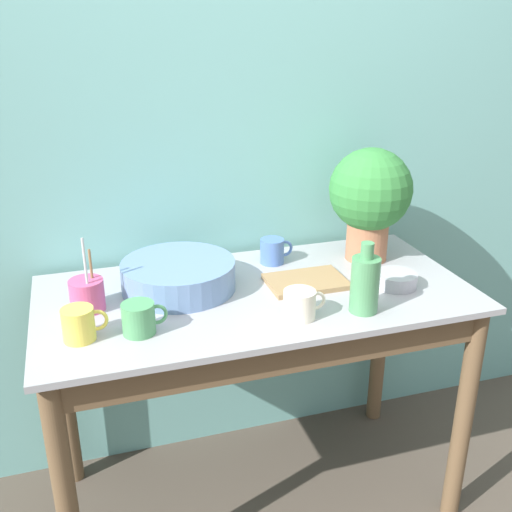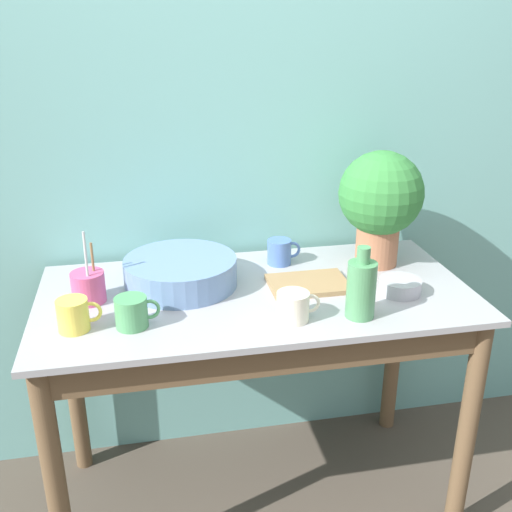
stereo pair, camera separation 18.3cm
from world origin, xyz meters
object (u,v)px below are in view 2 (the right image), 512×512
bottle_tall (361,288)px  tray_board (308,284)px  mug_yellow (74,315)px  mug_green (132,312)px  utensil_cup (88,287)px  bowl_wash_large (181,272)px  mug_blue (280,252)px  potted_plant (381,199)px  bowl_small_steel (400,286)px  mug_cream (294,306)px

bottle_tall → tray_board: size_ratio=0.85×
mug_yellow → tray_board: mug_yellow is taller
mug_green → utensil_cup: size_ratio=0.55×
bowl_wash_large → tray_board: (0.40, -0.09, -0.04)m
mug_blue → tray_board: bearing=-76.8°
mug_green → potted_plant: bearing=19.7°
mug_green → bottle_tall: bearing=-5.7°
bottle_tall → potted_plant: bearing=61.9°
mug_blue → potted_plant: bearing=-10.6°
mug_green → bowl_small_steel: mug_green is taller
bottle_tall → mug_green: bearing=174.3°
mug_cream → tray_board: size_ratio=0.50×
bottle_tall → mug_cream: bottle_tall is taller
potted_plant → mug_cream: size_ratio=3.12×
bowl_wash_large → mug_green: bearing=-121.8°
bottle_tall → mug_blue: size_ratio=1.83×
potted_plant → utensil_cup: potted_plant is taller
bowl_small_steel → utensil_cup: size_ratio=0.58×
tray_board → bottle_tall: bearing=-68.5°
mug_cream → utensil_cup: size_ratio=0.56×
bowl_wash_large → utensil_cup: utensil_cup is taller
potted_plant → bottle_tall: size_ratio=1.85×
mug_blue → mug_cream: bearing=-98.0°
mug_yellow → tray_board: size_ratio=0.49×
bowl_wash_large → tray_board: bearing=-12.3°
bowl_small_steel → utensil_cup: (-0.95, 0.13, 0.03)m
potted_plant → mug_green: bearing=-160.3°
potted_plant → mug_blue: bearing=169.4°
tray_board → mug_green: bearing=-163.8°
bottle_tall → mug_blue: bearing=107.7°
potted_plant → mug_green: potted_plant is taller
bottle_tall → mug_green: bottle_tall is taller
mug_yellow → mug_cream: bearing=-5.7°
mug_green → utensil_cup: utensil_cup is taller
mug_blue → mug_yellow: bearing=-152.3°
bowl_wash_large → mug_yellow: size_ratio=2.94×
potted_plant → mug_yellow: 1.05m
bowl_wash_large → mug_cream: 0.42m
mug_cream → bowl_small_steel: (0.37, 0.11, -0.02)m
potted_plant → bowl_wash_large: bearing=-175.7°
utensil_cup → tray_board: 0.68m
bottle_tall → tray_board: bottle_tall is taller
utensil_cup → tray_board: bearing=-2.2°
mug_green → mug_blue: mug_green is taller
bottle_tall → mug_blue: bottle_tall is taller
bottle_tall → mug_yellow: bearing=174.5°
bowl_small_steel → mug_yellow: bearing=-177.3°
bottle_tall → bowl_small_steel: bearing=34.4°
mug_green → mug_blue: bearing=35.4°
mug_green → mug_blue: (0.50, 0.36, -0.00)m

